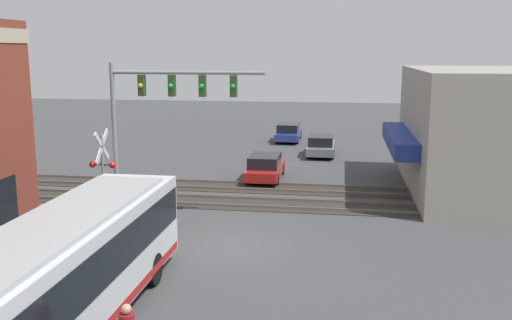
{
  "coord_description": "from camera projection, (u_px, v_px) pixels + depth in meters",
  "views": [
    {
      "loc": [
        -19.7,
        -3.96,
        7.14
      ],
      "look_at": [
        4.19,
        -0.35,
        2.47
      ],
      "focal_mm": 40.0,
      "sensor_mm": 36.0,
      "label": 1
    }
  ],
  "objects": [
    {
      "name": "crossing_signal",
      "position": [
        103.0,
        165.0,
        24.48
      ],
      "size": [
        1.41,
        1.18,
        3.81
      ],
      "color": "gray",
      "rests_on": "ground"
    },
    {
      "name": "traffic_signal_gantry",
      "position": [
        161.0,
        102.0,
        24.24
      ],
      "size": [
        0.42,
        6.73,
        6.61
      ],
      "color": "gray",
      "rests_on": "ground"
    },
    {
      "name": "shop_building",
      "position": [
        511.0,
        132.0,
        28.47
      ],
      "size": [
        11.94,
        10.99,
        6.22
      ],
      "color": "gray",
      "rests_on": "ground"
    },
    {
      "name": "parked_car_red",
      "position": [
        265.0,
        168.0,
        31.88
      ],
      "size": [
        4.49,
        1.82,
        1.42
      ],
      "color": "#B21E19",
      "rests_on": "ground"
    },
    {
      "name": "parked_car_grey",
      "position": [
        321.0,
        146.0,
        39.13
      ],
      "size": [
        4.45,
        1.82,
        1.4
      ],
      "color": "slate",
      "rests_on": "ground"
    },
    {
      "name": "ground_plane",
      "position": [
        230.0,
        246.0,
        21.06
      ],
      "size": [
        120.0,
        120.0,
        0.0
      ],
      "primitive_type": "plane",
      "color": "#424244"
    },
    {
      "name": "parked_car_blue",
      "position": [
        288.0,
        133.0,
        45.41
      ],
      "size": [
        4.74,
        1.82,
        1.43
      ],
      "color": "navy",
      "rests_on": "ground"
    },
    {
      "name": "city_bus",
      "position": [
        60.0,
        275.0,
        14.01
      ],
      "size": [
        11.59,
        2.59,
        3.08
      ],
      "color": "silver",
      "rests_on": "ground"
    },
    {
      "name": "rail_track_far",
      "position": [
        264.0,
        187.0,
        29.99
      ],
      "size": [
        2.6,
        60.0,
        0.15
      ],
      "color": "#332D28",
      "rests_on": "ground"
    },
    {
      "name": "rail_track_near",
      "position": [
        254.0,
        203.0,
        26.88
      ],
      "size": [
        2.6,
        60.0,
        0.15
      ],
      "color": "#332D28",
      "rests_on": "ground"
    }
  ]
}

